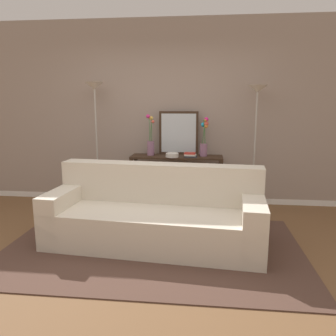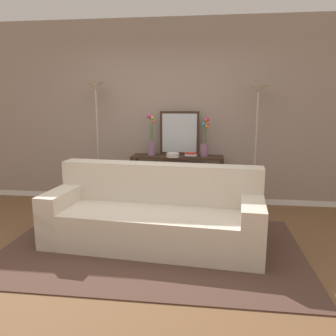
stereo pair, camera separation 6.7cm
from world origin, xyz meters
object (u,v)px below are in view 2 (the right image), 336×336
wall_mirror (179,133)px  fruit_bowl (173,155)px  floor_lamp_right (257,113)px  vase_tall_flowers (151,143)px  console_table (177,172)px  book_stack (191,155)px  vase_short_flowers (205,141)px  couch (154,217)px  book_row_under_console (153,203)px  floor_lamp_left (96,110)px

wall_mirror → fruit_bowl: bearing=-104.3°
floor_lamp_right → vase_tall_flowers: bearing=177.6°
console_table → book_stack: (0.21, -0.09, 0.27)m
vase_short_flowers → vase_tall_flowers: bearing=179.6°
console_table → wall_mirror: (0.01, 0.16, 0.57)m
couch → book_row_under_console: 1.40m
vase_short_flowers → fruit_bowl: (-0.46, -0.15, -0.19)m
console_table → floor_lamp_right: size_ratio=0.75×
console_table → couch: bearing=-95.4°
wall_mirror → book_row_under_console: bearing=-158.3°
console_table → vase_short_flowers: vase_short_flowers is taller
wall_mirror → floor_lamp_left: bearing=-171.3°
floor_lamp_left → book_row_under_console: floor_lamp_left is taller
wall_mirror → book_row_under_console: size_ratio=1.86×
floor_lamp_left → book_row_under_console: size_ratio=5.32×
couch → book_row_under_console: (-0.25, 1.35, -0.26)m
vase_short_flowers → book_row_under_console: bearing=-178.0°
wall_mirror → book_stack: wall_mirror is taller
vase_tall_flowers → vase_short_flowers: vase_tall_flowers is taller
wall_mirror → vase_short_flowers: 0.42m
floor_lamp_right → book_row_under_console: (-1.51, 0.03, -1.38)m
couch → console_table: bearing=84.6°
book_row_under_console → console_table: bearing=0.0°
floor_lamp_right → vase_short_flowers: (-0.73, 0.06, -0.41)m
couch → floor_lamp_right: bearing=46.3°
console_table → vase_short_flowers: size_ratio=2.37×
vase_short_flowers → couch: bearing=-111.1°
book_stack → book_row_under_console: 0.98m
couch → floor_lamp_left: size_ratio=1.31×
console_table → wall_mirror: 0.59m
console_table → vase_tall_flowers: 0.59m
vase_short_flowers → book_stack: vase_short_flowers is taller
floor_lamp_right → book_row_under_console: 2.05m
floor_lamp_left → floor_lamp_right: floor_lamp_left is taller
floor_lamp_left → vase_tall_flowers: bearing=4.4°
floor_lamp_left → vase_short_flowers: 1.69m
vase_tall_flowers → floor_lamp_left: bearing=-175.6°
floor_lamp_right → vase_tall_flowers: 1.60m
couch → vase_short_flowers: size_ratio=4.27×
couch → book_stack: bearing=75.0°
floor_lamp_right → book_stack: (-0.92, -0.06, -0.60)m
floor_lamp_right → fruit_bowl: size_ratio=9.58×
book_row_under_console → floor_lamp_left: bearing=-177.9°
book_stack → floor_lamp_right: bearing=3.9°
console_table → floor_lamp_left: 1.53m
couch → vase_tall_flowers: 1.56m
vase_tall_flowers → book_stack: 0.64m
couch → book_stack: size_ratio=12.76×
floor_lamp_right → console_table: bearing=178.5°
floor_lamp_left → floor_lamp_right: size_ratio=1.03×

